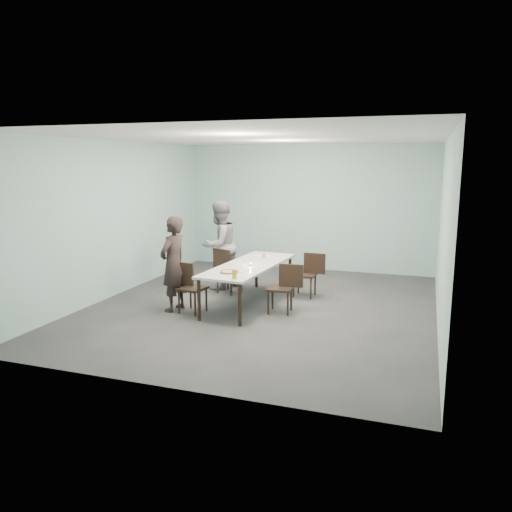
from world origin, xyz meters
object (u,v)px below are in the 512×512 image
(chair_near_left, at_px, (189,284))
(side_plate, at_px, (239,272))
(chair_far_right, at_px, (309,272))
(water_tumbler, at_px, (235,276))
(diner_near, at_px, (173,264))
(beer_glass, at_px, (235,274))
(tealight, at_px, (251,264))
(pizza, at_px, (229,272))
(amber_tumbler, at_px, (264,256))
(chair_near_right, at_px, (285,285))
(table, at_px, (249,267))
(chair_far_left, at_px, (226,268))
(diner_far, at_px, (219,245))

(chair_near_left, distance_m, side_plate, 0.93)
(chair_far_right, distance_m, water_tumbler, 2.15)
(diner_near, bearing_deg, water_tumbler, 84.13)
(side_plate, bearing_deg, chair_near_left, -172.18)
(beer_glass, distance_m, tealight, 1.09)
(pizza, height_order, amber_tumbler, amber_tumbler)
(chair_far_right, bearing_deg, tealight, 49.12)
(chair_near_left, xyz_separation_m, tealight, (0.90, 0.70, 0.27))
(beer_glass, distance_m, water_tumbler, 0.05)
(chair_near_right, xyz_separation_m, tealight, (-0.71, 0.23, 0.27))
(chair_far_right, height_order, beer_glass, beer_glass)
(table, height_order, side_plate, side_plate)
(diner_near, distance_m, water_tumbler, 1.32)
(chair_far_left, height_order, chair_far_right, same)
(chair_far_right, xyz_separation_m, beer_glass, (-0.75, -2.02, 0.32))
(chair_far_right, height_order, water_tumbler, chair_far_right)
(diner_far, relative_size, pizza, 5.36)
(chair_far_left, height_order, diner_near, diner_near)
(table, xyz_separation_m, diner_near, (-1.12, -0.80, 0.14))
(chair_far_left, height_order, pizza, chair_far_left)
(amber_tumbler, bearing_deg, chair_near_right, -55.14)
(diner_near, bearing_deg, chair_near_left, 99.07)
(diner_near, relative_size, diner_far, 0.92)
(table, xyz_separation_m, pizza, (-0.07, -0.79, 0.08))
(diner_near, distance_m, pizza, 1.05)
(chair_near_right, distance_m, pizza, 1.00)
(chair_near_left, xyz_separation_m, water_tumbler, (0.99, -0.34, 0.29))
(chair_near_right, relative_size, side_plate, 4.83)
(chair_far_left, distance_m, tealight, 1.12)
(pizza, distance_m, side_plate, 0.17)
(table, relative_size, beer_glass, 17.70)
(water_tumbler, bearing_deg, beer_glass, -70.35)
(chair_near_left, distance_m, pizza, 0.81)
(table, bearing_deg, pizza, -95.14)
(diner_far, distance_m, tealight, 1.45)
(amber_tumbler, bearing_deg, diner_near, -128.12)
(chair_near_left, relative_size, tealight, 15.54)
(pizza, bearing_deg, chair_far_left, 114.33)
(chair_far_left, xyz_separation_m, pizza, (0.66, -1.45, 0.27))
(chair_far_right, bearing_deg, water_tumbler, 70.49)
(chair_far_left, distance_m, side_plate, 1.56)
(chair_near_left, xyz_separation_m, beer_glass, (1.01, -0.38, 0.32))
(chair_near_left, distance_m, diner_far, 1.76)
(water_tumbler, height_order, amber_tumbler, water_tumbler)
(chair_near_right, relative_size, chair_far_right, 1.00)
(table, bearing_deg, diner_far, 136.94)
(beer_glass, bearing_deg, chair_near_right, 54.99)
(tealight, height_order, amber_tumbler, amber_tumbler)
(beer_glass, relative_size, tealight, 2.68)
(chair_near_left, height_order, beer_glass, beer_glass)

